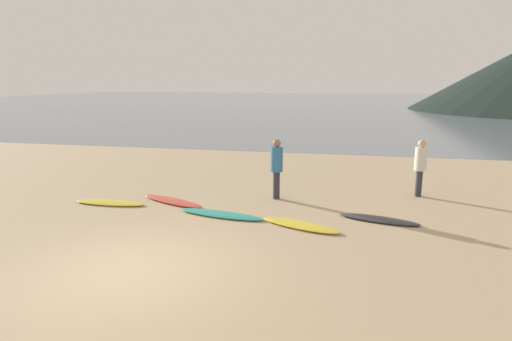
{
  "coord_description": "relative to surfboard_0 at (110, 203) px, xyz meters",
  "views": [
    {
      "loc": [
        3.78,
        -6.43,
        3.4
      ],
      "look_at": [
        0.99,
        6.37,
        0.6
      ],
      "focal_mm": 29.54,
      "sensor_mm": 36.0,
      "label": 1
    }
  ],
  "objects": [
    {
      "name": "surfboard_1",
      "position": [
        1.66,
        0.51,
        0.01
      ],
      "size": [
        2.25,
        1.32,
        0.1
      ],
      "primitive_type": "ellipsoid",
      "rotation": [
        0.0,
        0.0,
        -0.4
      ],
      "color": "#D84C38",
      "rests_on": "ground"
    },
    {
      "name": "surfboard_0",
      "position": [
        0.0,
        0.0,
        0.0
      ],
      "size": [
        2.09,
        0.55,
        0.08
      ],
      "primitive_type": "ellipsoid",
      "rotation": [
        0.0,
        0.0,
        0.01
      ],
      "color": "yellow",
      "rests_on": "ground"
    },
    {
      "name": "surfboard_3",
      "position": [
        5.45,
        -0.74,
        0.01
      ],
      "size": [
        2.07,
        1.22,
        0.09
      ],
      "primitive_type": "ellipsoid",
      "rotation": [
        0.0,
        0.0,
        -0.36
      ],
      "color": "yellow",
      "rests_on": "ground"
    },
    {
      "name": "surfboard_4",
      "position": [
        7.3,
        0.1,
        0.0
      ],
      "size": [
        2.03,
        0.96,
        0.09
      ],
      "primitive_type": "ellipsoid",
      "rotation": [
        0.0,
        0.0,
        -0.25
      ],
      "color": "#333338",
      "rests_on": "ground"
    },
    {
      "name": "ocean_water",
      "position": [
        2.66,
        59.63,
        -0.04
      ],
      "size": [
        140.0,
        100.0,
        0.01
      ],
      "primitive_type": "cube",
      "color": "slate",
      "rests_on": "ground"
    },
    {
      "name": "person_1",
      "position": [
        8.6,
        2.71,
        0.97
      ],
      "size": [
        0.35,
        0.35,
        1.71
      ],
      "rotation": [
        0.0,
        0.0,
        5.55
      ],
      "color": "#2D2D38",
      "rests_on": "ground"
    },
    {
      "name": "surfboard_2",
      "position": [
        3.36,
        -0.34,
        0.0
      ],
      "size": [
        2.4,
        0.94,
        0.08
      ],
      "primitive_type": "ellipsoid",
      "rotation": [
        0.0,
        0.0,
        -0.18
      ],
      "color": "teal",
      "rests_on": "ground"
    },
    {
      "name": "ground_plane",
      "position": [
        2.66,
        6.18,
        -0.14
      ],
      "size": [
        120.0,
        120.0,
        0.2
      ],
      "primitive_type": "cube",
      "color": "tan",
      "rests_on": "ground"
    },
    {
      "name": "person_0",
      "position": [
        4.48,
        1.54,
        1.0
      ],
      "size": [
        0.36,
        0.36,
        1.76
      ],
      "rotation": [
        0.0,
        0.0,
        4.56
      ],
      "color": "#2D2D38",
      "rests_on": "ground"
    }
  ]
}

